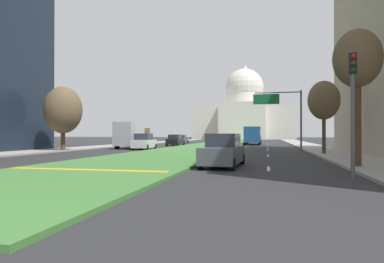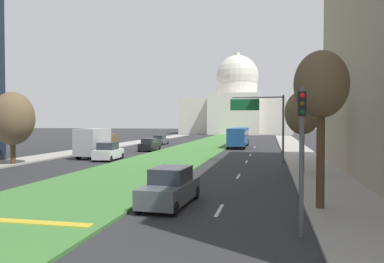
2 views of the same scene
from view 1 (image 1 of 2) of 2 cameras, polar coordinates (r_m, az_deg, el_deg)
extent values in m
plane|color=#2B2B2D|center=(64.15, 5.36, -2.01)|extent=(260.93, 260.93, 0.00)
cube|color=#427A38|center=(58.27, 4.63, -2.11)|extent=(8.53, 106.75, 0.14)
cube|color=gold|center=(16.12, -17.36, -6.18)|extent=(7.68, 0.50, 0.04)
cube|color=silver|center=(18.00, 12.72, -6.08)|extent=(0.16, 2.40, 0.01)
cube|color=silver|center=(28.62, 12.64, -3.97)|extent=(0.16, 2.40, 0.01)
cube|color=silver|center=(38.59, 12.61, -3.05)|extent=(0.16, 2.40, 0.01)
cube|color=silver|center=(46.00, 12.59, -2.63)|extent=(0.16, 2.40, 0.01)
cube|color=silver|center=(59.73, 12.57, -2.12)|extent=(0.16, 2.40, 0.01)
cube|color=silver|center=(66.66, 12.56, -1.94)|extent=(0.16, 2.40, 0.01)
cube|color=silver|center=(66.99, 12.56, -1.93)|extent=(0.16, 2.40, 0.01)
cube|color=#9E9991|center=(56.20, -10.34, -2.16)|extent=(4.00, 106.75, 0.15)
cube|color=#9E9991|center=(52.12, 18.95, -2.28)|extent=(4.00, 106.75, 0.15)
cube|color=silver|center=(123.24, 8.79, 1.32)|extent=(34.12, 20.91, 11.06)
cube|color=silver|center=(110.84, 8.37, 1.81)|extent=(15.01, 4.00, 12.17)
cylinder|color=silver|center=(123.75, 8.79, 5.05)|extent=(12.73, 12.73, 5.00)
sphere|color=silver|center=(124.31, 8.78, 7.28)|extent=(13.53, 13.53, 13.53)
cylinder|color=silver|center=(125.27, 8.78, 10.04)|extent=(1.80, 1.80, 3.00)
cylinder|color=#515456|center=(15.05, 25.34, 2.73)|extent=(0.16, 0.16, 5.20)
cube|color=black|center=(15.29, 25.32, 10.24)|extent=(0.28, 0.24, 0.84)
sphere|color=red|center=(15.21, 25.44, 11.37)|extent=(0.18, 0.18, 0.18)
sphere|color=#4C380F|center=(15.16, 25.44, 10.33)|extent=(0.18, 0.18, 0.18)
sphere|color=#0F4219|center=(15.11, 25.44, 9.29)|extent=(0.18, 0.18, 0.18)
cylinder|color=#515456|center=(38.22, 17.82, 1.80)|extent=(0.20, 0.20, 6.50)
cylinder|color=#515456|center=(38.31, 14.17, 6.36)|extent=(4.86, 0.12, 0.12)
cube|color=#146033|center=(38.17, 12.34, 5.33)|extent=(2.80, 0.08, 1.10)
cylinder|color=#4C3823|center=(19.21, 26.00, 1.61)|extent=(0.36, 0.36, 4.90)
ellipsoid|color=brown|center=(19.59, 25.97, 10.98)|extent=(2.38, 2.38, 2.97)
cylinder|color=#4C3823|center=(37.18, -20.83, -0.80)|extent=(0.44, 0.44, 3.05)
ellipsoid|color=brown|center=(37.26, -20.82, 3.39)|extent=(3.83, 3.83, 4.79)
cylinder|color=#4C3823|center=(30.92, 21.24, -0.15)|extent=(0.30, 0.30, 3.83)
ellipsoid|color=brown|center=(31.05, 21.23, 4.91)|extent=(2.64, 2.64, 3.30)
cube|color=#4C5156|center=(18.56, 5.20, -3.90)|extent=(2.05, 4.70, 0.87)
cube|color=#282D38|center=(18.71, 5.30, -1.44)|extent=(1.70, 2.30, 0.71)
cylinder|color=black|center=(16.63, 6.81, -5.46)|extent=(0.26, 0.65, 0.64)
cylinder|color=black|center=(16.96, 1.32, -5.37)|extent=(0.26, 0.65, 0.64)
cylinder|color=black|center=(20.28, 8.44, -4.55)|extent=(0.26, 0.65, 0.64)
cylinder|color=black|center=(20.55, 3.90, -4.50)|extent=(0.26, 0.65, 0.64)
cube|color=silver|center=(39.49, -8.03, -2.04)|extent=(2.10, 4.40, 0.89)
cube|color=#282D38|center=(39.31, -8.11, -0.86)|extent=(1.75, 2.15, 0.73)
cylinder|color=black|center=(41.38, -8.46, -2.44)|extent=(0.26, 0.65, 0.64)
cylinder|color=black|center=(40.90, -6.20, -2.47)|extent=(0.26, 0.65, 0.64)
cylinder|color=black|center=(38.15, -10.00, -2.61)|extent=(0.26, 0.65, 0.64)
cylinder|color=black|center=(37.63, -7.57, -2.65)|extent=(0.26, 0.65, 0.64)
cube|color=black|center=(51.20, -2.80, -1.71)|extent=(1.83, 4.42, 0.82)
cube|color=#282D38|center=(51.02, -2.85, -0.88)|extent=(1.61, 2.12, 0.67)
cylinder|color=black|center=(53.12, -3.17, -2.00)|extent=(0.22, 0.64, 0.64)
cylinder|color=black|center=(52.70, -1.43, -2.01)|extent=(0.22, 0.64, 0.64)
cylinder|color=black|center=(49.75, -4.26, -2.11)|extent=(0.22, 0.64, 0.64)
cylinder|color=black|center=(49.29, -2.41, -2.12)|extent=(0.22, 0.64, 0.64)
cube|color=#4C5156|center=(64.64, -1.82, -1.47)|extent=(1.86, 4.48, 0.77)
cube|color=#282D38|center=(64.46, -1.86, -0.85)|extent=(1.62, 2.16, 0.63)
cylinder|color=black|center=(66.58, -2.11, -1.68)|extent=(0.23, 0.64, 0.64)
cylinder|color=black|center=(66.16, -0.73, -1.69)|extent=(0.23, 0.64, 0.64)
cylinder|color=black|center=(63.16, -2.96, -1.75)|extent=(0.23, 0.64, 0.64)
cylinder|color=black|center=(62.72, -1.52, -1.76)|extent=(0.23, 0.64, 0.64)
cube|color=brown|center=(44.57, -8.89, -0.85)|extent=(2.30, 2.00, 2.20)
cube|color=#B2B2B7|center=(41.61, -10.50, -0.39)|extent=(2.30, 4.40, 2.80)
cylinder|color=black|center=(44.99, -10.14, -2.11)|extent=(0.30, 0.90, 0.90)
cylinder|color=black|center=(44.22, -7.63, -2.15)|extent=(0.30, 0.90, 0.90)
cylinder|color=black|center=(41.05, -12.45, -2.27)|extent=(0.30, 0.90, 0.90)
cylinder|color=black|center=(40.21, -9.74, -2.32)|extent=(0.30, 0.90, 0.90)
cube|color=#1E4C8C|center=(58.68, 10.21, -0.50)|extent=(2.50, 11.00, 2.50)
cube|color=#232833|center=(58.68, 10.21, -0.16)|extent=(2.52, 10.12, 0.90)
cylinder|color=black|center=(54.36, 11.24, -1.77)|extent=(0.32, 1.00, 1.00)
cylinder|color=black|center=(54.46, 8.82, -1.77)|extent=(0.32, 1.00, 1.00)
cylinder|color=black|center=(62.56, 11.40, -1.59)|extent=(0.32, 1.00, 1.00)
cylinder|color=black|center=(62.65, 9.30, -1.59)|extent=(0.32, 1.00, 1.00)
camera|label=2|loc=(3.42, 72.48, 40.59)|focal=35.08mm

